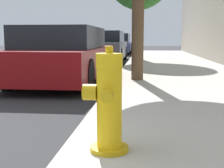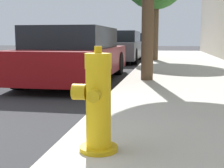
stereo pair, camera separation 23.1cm
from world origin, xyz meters
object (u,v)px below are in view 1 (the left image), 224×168
parked_car_near (65,55)px  parked_car_far (116,44)px  fire_hydrant (108,104)px  parked_car_mid (104,47)px

parked_car_near → parked_car_far: 12.84m
fire_hydrant → parked_car_far: parked_car_far is taller
fire_hydrant → parked_car_far: 17.74m
parked_car_near → parked_car_mid: 6.24m
parked_car_mid → parked_car_near: bearing=-90.8°
parked_car_far → parked_car_mid: bearing=-89.1°
fire_hydrant → parked_car_near: bearing=108.2°
fire_hydrant → parked_car_near: 5.08m
parked_car_mid → fire_hydrant: bearing=-82.3°
parked_car_near → parked_car_mid: bearing=89.2°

